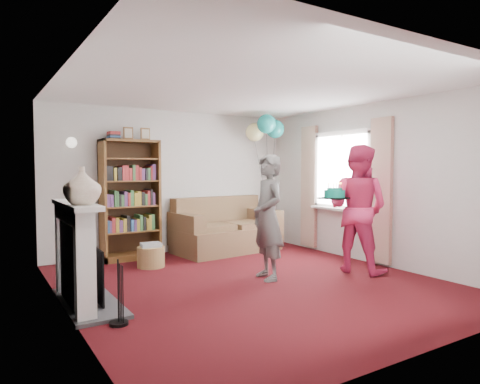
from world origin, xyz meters
TOP-DOWN VIEW (x-y plane):
  - ground at (0.00, 0.00)m, footprint 5.00×5.00m
  - wall_back at (0.00, 2.51)m, footprint 4.50×0.02m
  - wall_left at (-2.26, 0.00)m, footprint 0.02×5.00m
  - wall_right at (2.26, 0.00)m, footprint 0.02×5.00m
  - ceiling at (0.00, 0.00)m, footprint 4.50×5.00m
  - fireplace at (-2.09, 0.19)m, footprint 0.55×1.80m
  - window_bay at (2.21, 0.60)m, footprint 0.14×2.02m
  - wall_sconce at (-1.75, 2.36)m, footprint 0.16×0.23m
  - bookcase at (-0.88, 2.30)m, footprint 0.92×0.42m
  - sofa at (0.78, 2.07)m, footprint 1.82×0.96m
  - wicker_basket at (-0.80, 1.55)m, footprint 0.41×0.41m
  - person_striped at (0.29, 0.05)m, footprint 0.50×0.67m
  - person_magenta at (1.63, -0.28)m, footprint 0.94×1.06m
  - birthday_cake at (1.19, -0.27)m, footprint 0.34×0.34m
  - balloons at (1.55, 1.90)m, footprint 0.67×0.72m
  - mantel_vase at (-2.12, -0.15)m, footprint 0.44×0.44m

SIDE VIEW (x-z plane):
  - ground at x=0.00m, z-range 0.00..0.00m
  - wicker_basket at x=-0.80m, z-range -0.02..0.35m
  - sofa at x=0.78m, z-range -0.12..0.84m
  - fireplace at x=-2.09m, z-range -0.05..1.07m
  - person_striped at x=0.29m, z-range 0.00..1.67m
  - person_magenta at x=1.63m, z-range 0.00..1.82m
  - bookcase at x=-0.88m, z-range -0.12..2.03m
  - birthday_cake at x=1.19m, z-range 1.02..1.25m
  - window_bay at x=2.21m, z-range 0.10..2.30m
  - wall_back at x=0.00m, z-range 0.00..2.50m
  - wall_left at x=-2.26m, z-range 0.00..2.50m
  - wall_right at x=2.26m, z-range 0.00..2.50m
  - mantel_vase at x=-2.12m, z-range 1.12..1.50m
  - wall_sconce at x=-1.75m, z-range 1.80..1.96m
  - balloons at x=1.55m, z-range 1.34..3.10m
  - ceiling at x=0.00m, z-range 2.50..2.51m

